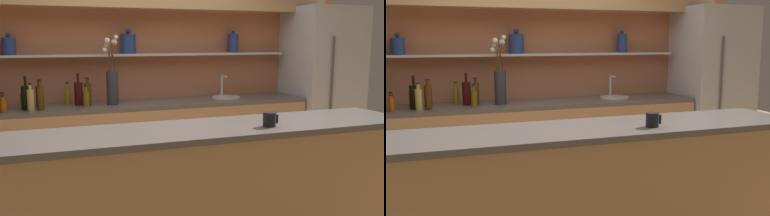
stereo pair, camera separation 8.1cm
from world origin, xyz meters
TOP-DOWN VIEW (x-y plane):
  - back_wall_unit at (-0.00, 1.53)m, footprint 5.20×0.44m
  - back_counter_unit at (-0.07, 1.24)m, footprint 3.73×0.62m
  - island_counter at (0.00, -0.60)m, footprint 2.82×0.61m
  - refrigerator at (2.21, 1.20)m, footprint 0.78×0.73m
  - flower_vase at (-0.31, 1.21)m, footprint 0.15×0.14m
  - sink_fixture at (0.96, 1.25)m, footprint 0.32×0.32m
  - bottle_oil_0 at (-0.73, 1.36)m, footprint 0.05×0.05m
  - bottle_sauce_1 at (-1.33, 1.20)m, footprint 0.05×0.05m
  - bottle_spirit_2 at (-0.55, 1.27)m, footprint 0.07×0.07m
  - bottle_sauce_3 at (-1.31, 1.07)m, footprint 0.05×0.05m
  - bottle_sauce_4 at (-1.15, 1.29)m, footprint 0.05×0.05m
  - bottle_spirit_5 at (-1.08, 1.08)m, footprint 0.06×0.06m
  - bottle_wine_6 at (-1.12, 1.19)m, footprint 0.08×0.08m
  - bottle_spirit_7 at (-1.00, 1.29)m, footprint 0.07×0.07m
  - bottle_spirit_8 at (-1.00, 1.10)m, footprint 0.06×0.06m
  - bottle_wine_9 at (-0.63, 1.27)m, footprint 0.08×0.08m
  - bottle_oil_11 at (-0.58, 1.13)m, footprint 0.06×0.06m
  - coffee_mug at (0.35, -0.73)m, footprint 0.10×0.08m

SIDE VIEW (x-z plane):
  - back_counter_unit at x=-0.07m, z-range 0.00..0.92m
  - island_counter at x=0.00m, z-range 0.00..1.02m
  - sink_fixture at x=0.96m, z-range 0.82..1.07m
  - refrigerator at x=2.21m, z-range 0.00..1.94m
  - bottle_sauce_3 at x=-1.31m, z-range 0.91..1.07m
  - bottle_sauce_1 at x=-1.33m, z-range 0.91..1.08m
  - bottle_sauce_4 at x=-1.15m, z-range 0.91..1.10m
  - bottle_oil_11 at x=-0.58m, z-range 0.90..1.11m
  - bottle_oil_0 at x=-0.73m, z-range 0.90..1.13m
  - bottle_spirit_5 at x=-1.08m, z-range 0.90..1.16m
  - bottle_spirit_7 at x=-1.00m, z-range 0.90..1.16m
  - bottle_spirit_2 at x=-0.55m, z-range 0.90..1.17m
  - bottle_wine_6 at x=-1.12m, z-range 0.88..1.19m
  - bottle_wine_9 at x=-0.63m, z-range 0.88..1.20m
  - bottle_spirit_8 at x=-1.00m, z-range 0.90..1.19m
  - coffee_mug at x=0.35m, z-range 1.02..1.11m
  - flower_vase at x=-0.31m, z-range 0.80..1.49m
  - back_wall_unit at x=0.00m, z-range 0.25..2.85m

